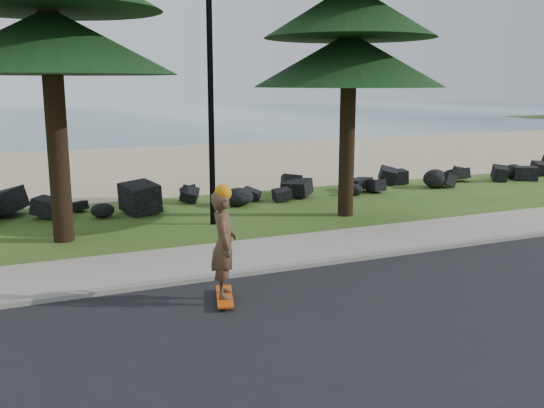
% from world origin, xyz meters
% --- Properties ---
extents(ground, '(160.00, 160.00, 0.00)m').
position_xyz_m(ground, '(0.00, 0.00, 0.00)').
color(ground, '#2C541A').
rests_on(ground, ground).
extents(road, '(160.00, 7.00, 0.02)m').
position_xyz_m(road, '(0.00, -4.50, 0.01)').
color(road, black).
rests_on(road, ground).
extents(kerb, '(160.00, 0.20, 0.10)m').
position_xyz_m(kerb, '(0.00, -0.90, 0.05)').
color(kerb, gray).
rests_on(kerb, ground).
extents(sidewalk, '(160.00, 2.00, 0.08)m').
position_xyz_m(sidewalk, '(0.00, 0.20, 0.04)').
color(sidewalk, gray).
rests_on(sidewalk, ground).
extents(beach_sand, '(160.00, 15.00, 0.01)m').
position_xyz_m(beach_sand, '(0.00, 14.50, 0.01)').
color(beach_sand, tan).
rests_on(beach_sand, ground).
extents(ocean, '(160.00, 58.00, 0.01)m').
position_xyz_m(ocean, '(0.00, 51.00, 0.00)').
color(ocean, '#3F6C7A').
rests_on(ocean, ground).
extents(seawall_boulders, '(60.00, 2.40, 1.10)m').
position_xyz_m(seawall_boulders, '(0.00, 5.60, 0.00)').
color(seawall_boulders, black).
rests_on(seawall_boulders, ground).
extents(lamp_post, '(0.25, 0.14, 8.14)m').
position_xyz_m(lamp_post, '(0.00, 3.20, 4.13)').
color(lamp_post, black).
rests_on(lamp_post, ground).
extents(skateboarder, '(0.56, 1.03, 1.87)m').
position_xyz_m(skateboarder, '(-1.52, -2.02, 0.94)').
color(skateboarder, '#D0480C').
rests_on(skateboarder, ground).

